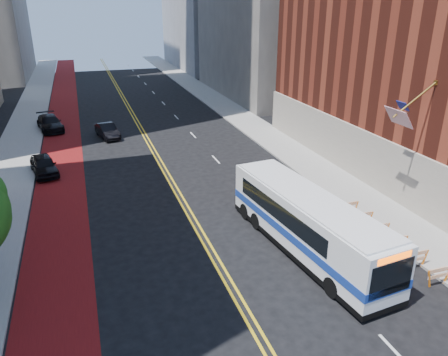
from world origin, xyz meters
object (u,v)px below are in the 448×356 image
Objects in this scene: transit_bus at (306,222)px; car_a at (44,165)px; car_b at (107,131)px; car_c at (50,123)px.

transit_bus is 22.15m from car_a.
car_a is 1.02× the size of car_b.
car_b is 0.79× the size of car_c.
car_b is 7.35m from car_c.
transit_bus is 2.88× the size of car_b.
car_b is at bearing -51.33° from car_c.
car_b is (5.62, 8.82, -0.04)m from car_a.
car_c reaches higher than car_b.
car_c reaches higher than car_a.
car_b is at bearing 102.14° from transit_bus.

